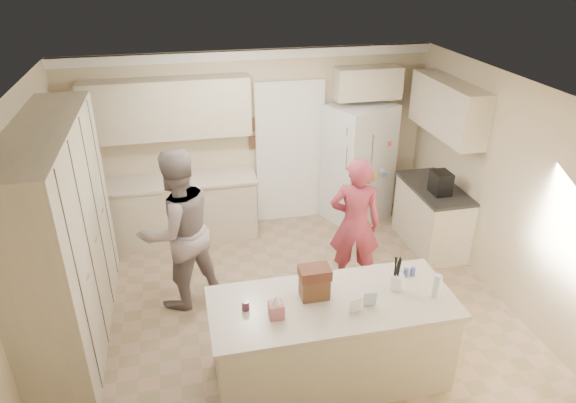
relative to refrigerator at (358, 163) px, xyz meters
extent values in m
cube|color=#9E7D65|center=(-1.57, -2.07, -0.91)|extent=(5.20, 4.60, 0.02)
cube|color=white|center=(-1.57, -2.07, 1.71)|extent=(5.20, 4.60, 0.02)
cube|color=beige|center=(-1.57, 0.24, 0.40)|extent=(5.20, 0.02, 2.60)
cube|color=beige|center=(-1.57, -4.38, 0.40)|extent=(5.20, 0.02, 2.60)
cube|color=beige|center=(-4.18, -2.07, 0.40)|extent=(0.02, 4.60, 2.60)
cube|color=beige|center=(1.04, -2.07, 0.40)|extent=(0.02, 4.60, 2.60)
cube|color=white|center=(-1.57, 0.19, 1.63)|extent=(5.20, 0.08, 0.12)
cube|color=beige|center=(-3.87, -1.87, 0.28)|extent=(0.60, 2.60, 2.35)
cube|color=beige|center=(-2.72, -0.07, -0.46)|extent=(2.20, 0.60, 0.88)
cube|color=#BCB09C|center=(-2.72, -0.08, 0.00)|extent=(2.24, 0.63, 0.04)
cube|color=beige|center=(-2.72, 0.06, 1.00)|extent=(2.20, 0.35, 0.80)
cube|color=black|center=(-1.02, 0.21, 0.15)|extent=(0.90, 0.06, 2.10)
cube|color=white|center=(-1.02, 0.18, 0.15)|extent=(1.02, 0.03, 2.22)
cube|color=brown|center=(-1.55, 0.20, 0.65)|extent=(0.15, 0.02, 0.20)
cube|color=brown|center=(-1.55, 0.20, 0.38)|extent=(0.15, 0.02, 0.20)
cube|color=white|center=(0.00, 0.00, 0.00)|extent=(1.11, 1.00, 1.80)
cube|color=gray|center=(0.00, -0.35, 0.00)|extent=(0.02, 0.02, 1.78)
cube|color=black|center=(-0.22, -0.37, 0.25)|extent=(0.22, 0.03, 0.35)
cylinder|color=silver|center=(-0.05, -0.37, 0.15)|extent=(0.02, 0.02, 0.85)
cylinder|color=silver|center=(0.05, -0.37, 0.15)|extent=(0.02, 0.02, 0.85)
cube|color=beige|center=(0.08, 0.06, 1.20)|extent=(0.95, 0.35, 0.45)
cube|color=beige|center=(0.73, -1.07, -0.46)|extent=(0.60, 1.20, 0.88)
cube|color=#2D2B28|center=(0.72, -1.07, 0.00)|extent=(0.63, 1.24, 0.04)
cube|color=beige|center=(0.85, -0.87, 1.05)|extent=(0.35, 1.50, 0.70)
cube|color=black|center=(0.68, -1.27, 0.17)|extent=(0.22, 0.28, 0.30)
cube|color=beige|center=(-1.37, -3.17, -0.46)|extent=(2.20, 0.90, 0.88)
cube|color=#BCB09C|center=(-1.37, -3.17, 0.00)|extent=(2.28, 0.96, 0.05)
cylinder|color=white|center=(-0.72, -3.12, 0.10)|extent=(0.13, 0.13, 0.15)
cube|color=#C26C76|center=(-1.92, -3.27, 0.10)|extent=(0.13, 0.13, 0.14)
cone|color=white|center=(-1.92, -3.27, 0.20)|extent=(0.08, 0.08, 0.08)
cube|color=brown|center=(-1.52, -3.07, 0.14)|extent=(0.26, 0.18, 0.22)
cube|color=#592D1E|center=(-1.52, -3.07, 0.30)|extent=(0.28, 0.20, 0.10)
cylinder|color=#59263F|center=(-2.17, -3.12, 0.07)|extent=(0.07, 0.07, 0.09)
cube|color=white|center=(-1.22, -3.37, 0.11)|extent=(0.12, 0.06, 0.16)
cube|color=silver|center=(-1.07, -3.32, 0.11)|extent=(0.12, 0.05, 0.16)
cylinder|color=silver|center=(-0.42, -3.32, 0.14)|extent=(0.07, 0.07, 0.24)
cylinder|color=#4B51A6|center=(-0.55, -2.95, 0.07)|extent=(0.05, 0.05, 0.09)
cylinder|color=#4B51A6|center=(-0.48, -2.95, 0.07)|extent=(0.05, 0.05, 0.09)
imported|color=gray|center=(-2.73, -1.60, 0.07)|extent=(1.17, 1.08, 1.94)
imported|color=#B2384C|center=(-0.64, -1.70, -0.05)|extent=(0.71, 0.57, 1.70)
camera|label=1|loc=(-2.60, -6.79, 2.97)|focal=32.00mm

